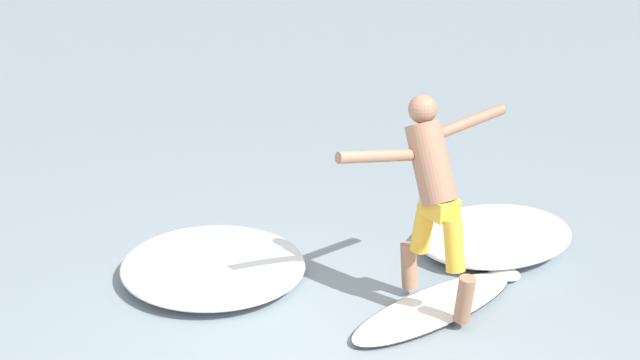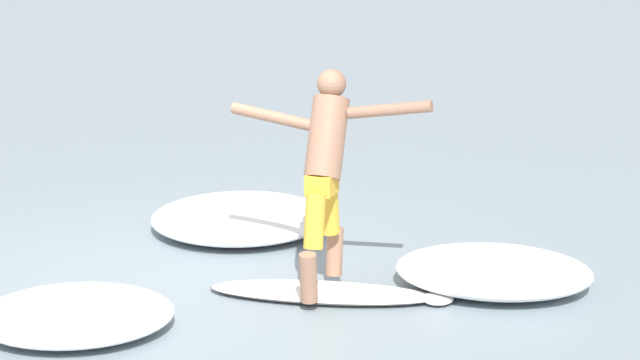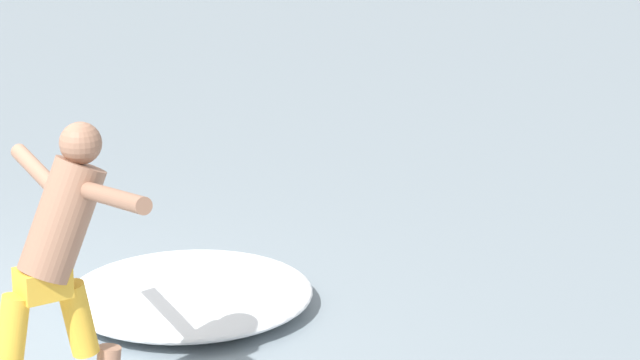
# 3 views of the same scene
# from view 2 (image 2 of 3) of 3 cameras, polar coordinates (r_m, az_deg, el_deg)

# --- Properties ---
(ground_plane) EXTENTS (200.00, 200.00, 0.00)m
(ground_plane) POSITION_cam_2_polar(r_m,az_deg,el_deg) (11.95, -6.10, -4.00)
(ground_plane) COLOR gray
(surfboard) EXTENTS (1.93, 0.80, 0.21)m
(surfboard) POSITION_cam_2_polar(r_m,az_deg,el_deg) (11.63, 0.22, -4.26)
(surfboard) COLOR white
(surfboard) RESTS_ON ground
(surfer) EXTENTS (1.55, 0.92, 1.66)m
(surfer) POSITION_cam_2_polar(r_m,az_deg,el_deg) (11.43, 0.22, 0.71)
(surfer) COLOR #9C6D55
(surfer) RESTS_ON surfboard
(wave_foam_at_tail) EXTENTS (1.82, 1.60, 0.26)m
(wave_foam_at_tail) POSITION_cam_2_polar(r_m,az_deg,el_deg) (11.90, 6.56, -3.43)
(wave_foam_at_tail) COLOR white
(wave_foam_at_tail) RESTS_ON ground
(wave_foam_at_nose) EXTENTS (1.70, 1.62, 0.21)m
(wave_foam_at_nose) POSITION_cam_2_polar(r_m,az_deg,el_deg) (11.11, -9.20, -5.02)
(wave_foam_at_nose) COLOR white
(wave_foam_at_nose) RESTS_ON ground
(wave_foam_beside) EXTENTS (1.99, 2.03, 0.21)m
(wave_foam_beside) POSITION_cam_2_polar(r_m,az_deg,el_deg) (13.34, -3.01, -1.43)
(wave_foam_beside) COLOR white
(wave_foam_beside) RESTS_ON ground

